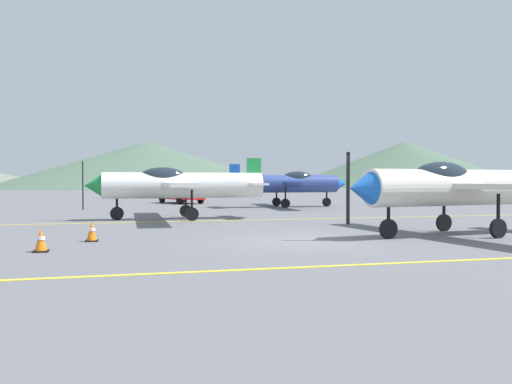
{
  "coord_description": "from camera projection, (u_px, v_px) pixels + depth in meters",
  "views": [
    {
      "loc": [
        -5.11,
        -14.33,
        1.78
      ],
      "look_at": [
        1.07,
        10.0,
        1.2
      ],
      "focal_mm": 36.52,
      "sensor_mm": 36.0,
      "label": 1
    }
  ],
  "objects": [
    {
      "name": "traffic_cone_front",
      "position": [
        92.0,
        231.0,
        15.05
      ],
      "size": [
        0.36,
        0.36,
        0.59
      ],
      "color": "black",
      "rests_on": "ground_plane"
    },
    {
      "name": "traffic_cone_side",
      "position": [
        41.0,
        240.0,
        12.84
      ],
      "size": [
        0.36,
        0.36,
        0.59
      ],
      "color": "black",
      "rests_on": "ground_plane"
    },
    {
      "name": "airplane_near",
      "position": [
        457.0,
        186.0,
        16.73
      ],
      "size": [
        8.19,
        9.39,
        2.81
      ],
      "color": "silver",
      "rests_on": "ground_plane"
    },
    {
      "name": "car_sedan",
      "position": [
        181.0,
        192.0,
        39.77
      ],
      "size": [
        3.29,
        4.66,
        1.62
      ],
      "color": "red",
      "rests_on": "ground_plane"
    },
    {
      "name": "hill_centerright",
      "position": [
        404.0,
        164.0,
        140.6
      ],
      "size": [
        64.12,
        64.12,
        12.14
      ],
      "primitive_type": "cone",
      "color": "#4C6651",
      "rests_on": "ground_plane"
    },
    {
      "name": "hill_centerleft",
      "position": [
        147.0,
        165.0,
        123.5
      ],
      "size": [
        70.92,
        70.92,
        10.92
      ],
      "primitive_type": "cone",
      "color": "#4C6651",
      "rests_on": "ground_plane"
    },
    {
      "name": "airplane_mid",
      "position": [
        177.0,
        184.0,
        23.64
      ],
      "size": [
        8.08,
        9.33,
        2.81
      ],
      "color": "white",
      "rests_on": "ground_plane"
    },
    {
      "name": "apron_line_far",
      "position": [
        244.0,
        220.0,
        22.9
      ],
      "size": [
        80.0,
        0.16,
        0.01
      ],
      "primitive_type": "cube",
      "color": "yellow",
      "rests_on": "ground_plane"
    },
    {
      "name": "ground_plane",
      "position": [
        305.0,
        241.0,
        15.19
      ],
      "size": [
        400.0,
        400.0,
        0.0
      ],
      "primitive_type": "plane",
      "color": "slate"
    },
    {
      "name": "airplane_far",
      "position": [
        289.0,
        183.0,
        34.27
      ],
      "size": [
        8.12,
        9.36,
        2.81
      ],
      "color": "#33478C",
      "rests_on": "ground_plane"
    },
    {
      "name": "apron_line_near",
      "position": [
        375.0,
        264.0,
        10.94
      ],
      "size": [
        80.0,
        0.16,
        0.01
      ],
      "primitive_type": "cube",
      "color": "yellow",
      "rests_on": "ground_plane"
    }
  ]
}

